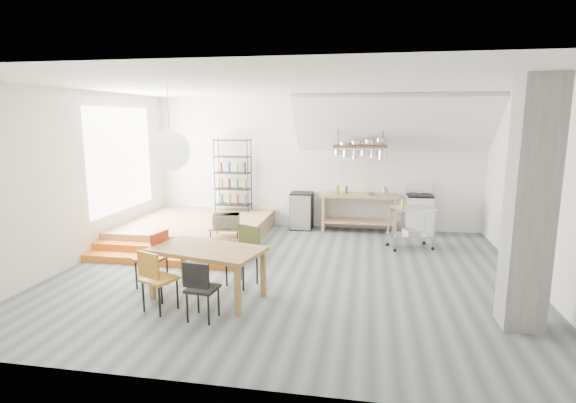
% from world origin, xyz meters
% --- Properties ---
extents(floor, '(8.00, 8.00, 0.00)m').
position_xyz_m(floor, '(0.00, 0.00, 0.00)').
color(floor, '#4F585B').
rests_on(floor, ground).
extents(wall_back, '(8.00, 0.04, 3.20)m').
position_xyz_m(wall_back, '(0.00, 3.50, 1.60)').
color(wall_back, silver).
rests_on(wall_back, ground).
extents(wall_left, '(0.04, 7.00, 3.20)m').
position_xyz_m(wall_left, '(-4.00, 0.00, 1.60)').
color(wall_left, silver).
rests_on(wall_left, ground).
extents(wall_right, '(0.04, 7.00, 3.20)m').
position_xyz_m(wall_right, '(4.00, 0.00, 1.60)').
color(wall_right, silver).
rests_on(wall_right, ground).
extents(ceiling, '(8.00, 7.00, 0.02)m').
position_xyz_m(ceiling, '(0.00, 0.00, 3.20)').
color(ceiling, white).
rests_on(ceiling, wall_back).
extents(slope_ceiling, '(4.40, 1.44, 1.32)m').
position_xyz_m(slope_ceiling, '(1.80, 2.90, 2.55)').
color(slope_ceiling, white).
rests_on(slope_ceiling, wall_back).
extents(window_pane, '(0.02, 2.50, 2.20)m').
position_xyz_m(window_pane, '(-3.98, 1.50, 1.80)').
color(window_pane, white).
rests_on(window_pane, wall_left).
extents(platform, '(3.00, 3.00, 0.40)m').
position_xyz_m(platform, '(-2.50, 2.00, 0.20)').
color(platform, olive).
rests_on(platform, ground).
extents(step_lower, '(3.00, 0.35, 0.13)m').
position_xyz_m(step_lower, '(-2.50, 0.05, 0.07)').
color(step_lower, orange).
rests_on(step_lower, ground).
extents(step_upper, '(3.00, 0.35, 0.27)m').
position_xyz_m(step_upper, '(-2.50, 0.40, 0.13)').
color(step_upper, orange).
rests_on(step_upper, ground).
extents(concrete_column, '(0.50, 0.50, 3.20)m').
position_xyz_m(concrete_column, '(3.30, -1.50, 1.60)').
color(concrete_column, slate).
rests_on(concrete_column, ground).
extents(kitchen_counter, '(1.80, 0.60, 0.91)m').
position_xyz_m(kitchen_counter, '(1.10, 3.15, 0.63)').
color(kitchen_counter, olive).
rests_on(kitchen_counter, ground).
extents(stove, '(0.60, 0.60, 1.18)m').
position_xyz_m(stove, '(2.50, 3.16, 0.48)').
color(stove, white).
rests_on(stove, ground).
extents(pot_rack, '(1.20, 0.50, 1.43)m').
position_xyz_m(pot_rack, '(1.13, 2.92, 1.98)').
color(pot_rack, '#412A1A').
rests_on(pot_rack, ceiling).
extents(wire_shelving, '(0.88, 0.38, 1.80)m').
position_xyz_m(wire_shelving, '(-2.00, 3.20, 1.33)').
color(wire_shelving, black).
rests_on(wire_shelving, platform).
extents(microwave_shelf, '(0.60, 0.40, 0.16)m').
position_xyz_m(microwave_shelf, '(-1.40, 0.75, 0.55)').
color(microwave_shelf, olive).
rests_on(microwave_shelf, platform).
extents(paper_lantern, '(0.60, 0.60, 0.60)m').
position_xyz_m(paper_lantern, '(-1.61, -1.19, 2.20)').
color(paper_lantern, white).
rests_on(paper_lantern, ceiling).
extents(dining_table, '(1.80, 1.27, 0.77)m').
position_xyz_m(dining_table, '(-1.02, -1.33, 0.69)').
color(dining_table, olive).
rests_on(dining_table, ground).
extents(chair_mustard, '(0.53, 0.53, 0.89)m').
position_xyz_m(chair_mustard, '(-1.55, -1.96, 0.53)').
color(chair_mustard, '#BD7C20').
rests_on(chair_mustard, ground).
extents(chair_black, '(0.42, 0.42, 0.84)m').
position_xyz_m(chair_black, '(-0.84, -2.13, 0.50)').
color(chair_black, black).
rests_on(chair_black, ground).
extents(chair_olive, '(0.58, 0.58, 0.95)m').
position_xyz_m(chair_olive, '(-0.64, -0.66, 0.57)').
color(chair_olive, brown).
rests_on(chair_olive, ground).
extents(chair_red, '(0.50, 0.50, 0.93)m').
position_xyz_m(chair_red, '(-1.99, -1.10, 0.55)').
color(chair_red, '#C13E1B').
rests_on(chair_red, ground).
extents(rolling_cart, '(0.99, 0.74, 0.88)m').
position_xyz_m(rolling_cart, '(2.21, 1.91, 0.57)').
color(rolling_cart, silver).
rests_on(rolling_cart, ground).
extents(mini_fridge, '(0.53, 0.53, 0.90)m').
position_xyz_m(mini_fridge, '(-0.27, 3.20, 0.45)').
color(mini_fridge, black).
rests_on(mini_fridge, ground).
extents(microwave, '(0.55, 0.42, 0.28)m').
position_xyz_m(microwave, '(-1.40, 0.75, 0.70)').
color(microwave, beige).
rests_on(microwave, microwave_shelf).
extents(bowl, '(0.27, 0.27, 0.05)m').
position_xyz_m(bowl, '(1.37, 3.10, 0.94)').
color(bowl, silver).
rests_on(bowl, kitchen_counter).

